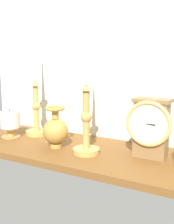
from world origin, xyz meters
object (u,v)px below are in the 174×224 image
(candlestick_tall_left, at_px, (36,106))
(brass_vase_bulbous, at_px, (56,129))
(pillar_candle_front, at_px, (10,122))
(candlestick_tall_center, at_px, (86,118))
(mantel_clock, at_px, (151,127))

(candlestick_tall_left, bearing_deg, brass_vase_bulbous, -31.44)
(pillar_candle_front, bearing_deg, candlestick_tall_center, -4.17)
(mantel_clock, distance_m, pillar_candle_front, 0.59)
(mantel_clock, xyz_separation_m, candlestick_tall_center, (-0.21, -0.07, 0.02))
(mantel_clock, height_order, candlestick_tall_left, candlestick_tall_left)
(candlestick_tall_left, height_order, brass_vase_bulbous, candlestick_tall_left)
(brass_vase_bulbous, xyz_separation_m, pillar_candle_front, (-0.25, 0.03, -0.01))
(candlestick_tall_left, bearing_deg, pillar_candle_front, -132.09)
(candlestick_tall_left, xyz_separation_m, pillar_candle_front, (-0.07, -0.08, -0.06))
(candlestick_tall_center, bearing_deg, candlestick_tall_left, 160.33)
(candlestick_tall_left, relative_size, candlestick_tall_center, 0.98)
(candlestick_tall_left, relative_size, pillar_candle_front, 3.69)
(brass_vase_bulbous, bearing_deg, candlestick_tall_left, 148.56)
(mantel_clock, xyz_separation_m, brass_vase_bulbous, (-0.34, -0.06, -0.04))
(brass_vase_bulbous, bearing_deg, candlestick_tall_center, -1.04)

